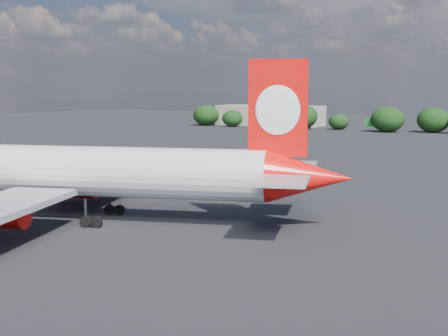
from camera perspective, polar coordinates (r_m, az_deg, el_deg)
The scene contains 5 objects.
ground at distance 106.26m, azimuth 5.29°, elevation -0.85°, with size 500.00×500.00×0.00m, color black.
qantas_airliner at distance 72.16m, azimuth -11.77°, elevation -0.44°, with size 54.25×52.08×18.10m.
terminal_building at distance 252.52m, azimuth 4.21°, elevation 4.81°, with size 42.00×16.00×8.00m.
highway_sign at distance 220.88m, azimuth 13.50°, elevation 4.04°, with size 6.00×0.30×4.50m.
horizon_treeline at distance 218.82m, azimuth 19.56°, elevation 4.08°, with size 204.56×16.07×9.28m.
Camera 1 is at (43.20, -35.90, 15.11)m, focal length 50.00 mm.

